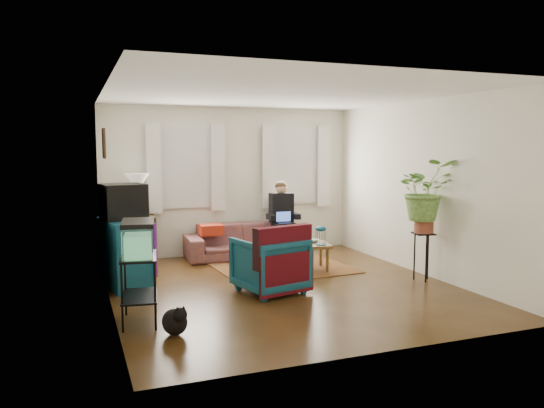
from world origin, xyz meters
name	(u,v)px	position (x,y,z in m)	size (l,w,h in m)	color
floor	(282,287)	(0.00, 0.00, 0.00)	(4.50, 5.00, 0.01)	#4F2B14
ceiling	(283,94)	(0.00, 0.00, 2.60)	(4.50, 5.00, 0.01)	white
wall_back	(230,181)	(0.00, 2.50, 1.30)	(4.50, 0.01, 2.60)	silver
wall_front	(386,214)	(0.00, -2.50, 1.30)	(4.50, 0.01, 2.60)	silver
wall_left	(108,198)	(-2.25, 0.00, 1.30)	(0.01, 5.00, 2.60)	silver
wall_right	(422,188)	(2.25, 0.00, 1.30)	(0.01, 5.00, 2.60)	silver
window_left	(186,168)	(-0.80, 2.48, 1.55)	(1.08, 0.04, 1.38)	white
window_right	(295,166)	(1.25, 2.48, 1.55)	(1.08, 0.04, 1.38)	white
curtains_left	(187,168)	(-0.80, 2.40, 1.55)	(1.36, 0.06, 1.50)	white
curtains_right	(297,167)	(1.25, 2.40, 1.55)	(1.36, 0.06, 1.50)	white
picture_frame	(105,143)	(-2.21, 0.85, 1.95)	(0.04, 0.32, 0.40)	#3D2616
area_rug	(283,268)	(0.43, 1.02, 0.01)	(2.00, 1.60, 0.01)	maroon
sofa	(244,235)	(0.10, 2.05, 0.39)	(1.99, 0.78, 0.78)	brown
seated_person	(283,222)	(0.82, 2.02, 0.59)	(0.50, 0.61, 1.19)	black
side_table	(139,240)	(-1.65, 2.25, 0.39)	(0.53, 0.53, 0.78)	#422C18
table_lamp	(137,196)	(-1.65, 2.25, 1.11)	(0.40, 0.40, 0.71)	white
dresser	(125,253)	(-1.99, 0.83, 0.46)	(0.51, 1.01, 0.91)	#104E63
crt_tv	(123,202)	(-1.99, 0.93, 1.16)	(0.56, 0.51, 0.49)	black
aquarium_stand	(140,289)	(-2.00, -0.83, 0.37)	(0.37, 0.66, 0.74)	black
aquarium	(138,238)	(-2.00, -0.83, 0.93)	(0.33, 0.60, 0.39)	#7FD899
black_cat	(175,319)	(-1.72, -1.35, 0.17)	(0.25, 0.39, 0.33)	black
armchair	(270,262)	(-0.25, -0.18, 0.41)	(0.79, 0.74, 0.81)	#116567
serape_throw	(284,253)	(-0.18, -0.48, 0.58)	(0.82, 0.19, 0.67)	#9E0A0A
coffee_table	(296,257)	(0.57, 0.83, 0.21)	(1.01, 0.55, 0.42)	brown
cup_a	(283,242)	(0.32, 0.79, 0.46)	(0.11, 0.11, 0.09)	white
cup_b	(302,243)	(0.58, 0.66, 0.46)	(0.09, 0.09, 0.09)	beige
bowl	(313,241)	(0.86, 0.87, 0.44)	(0.20, 0.20, 0.05)	white
snack_tray	(277,242)	(0.33, 1.03, 0.44)	(0.31, 0.31, 0.04)	#B21414
birdcage	(321,235)	(0.88, 0.63, 0.56)	(0.17, 0.17, 0.29)	#115B6B
plant_stand	(423,257)	(2.01, -0.38, 0.34)	(0.29, 0.29, 0.69)	black
potted_plant	(425,200)	(2.01, -0.38, 1.17)	(0.79, 0.68, 0.87)	#599947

